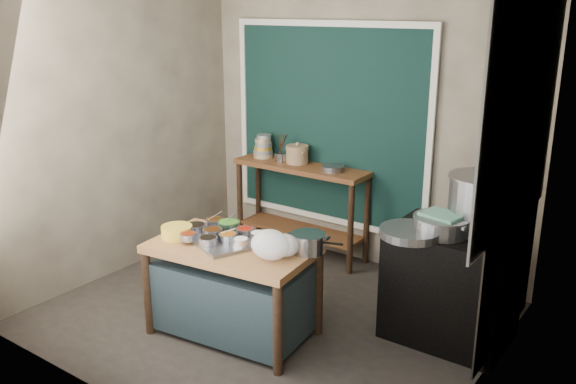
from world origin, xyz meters
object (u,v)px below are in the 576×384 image
Objects in this scene: back_counter at (301,209)px; stock_pot at (482,203)px; utensil_cup at (282,157)px; condiment_tray at (222,238)px; steamer at (441,225)px; yellow_basin at (177,232)px; prep_table at (233,290)px; saucepan at (308,243)px; ceramic_crock at (297,155)px; stove_block at (451,287)px.

stock_pot is (2.04, -0.59, 0.62)m from back_counter.
utensil_cup reaches higher than back_counter.
steamer is at bearing 28.39° from condiment_tray.
yellow_basin reaches higher than condiment_tray.
back_counter is 2.70× the size of stock_pot.
back_counter is 2.32× the size of condiment_tray.
prep_table is at bearing 15.23° from yellow_basin.
yellow_basin is 0.92× the size of saucepan.
prep_table is at bearing -176.89° from saucepan.
ceramic_crock is at bearing 152.42° from back_counter.
ceramic_crock is at bearing 163.47° from stock_pot.
stock_pot reaches higher than stove_block.
utensil_cup is at bearing 161.07° from stove_block.
stove_block is at bearing 27.44° from prep_table.
saucepan is (0.55, 0.23, 0.45)m from prep_table.
stock_pot reaches higher than utensil_cup.
prep_table is 8.51× the size of utensil_cup.
back_counter is at bearing -1.50° from utensil_cup.
utensil_cup is (-0.75, 1.68, 0.62)m from prep_table.
utensil_cup is at bearing 112.28° from saucepan.
yellow_basin is at bearing -150.05° from stove_block.
prep_table is 5.15× the size of ceramic_crock.
back_counter is at bearing 106.50° from saucepan.
condiment_tray is 1.16× the size of stock_pot.
saucepan is 1.81× the size of utensil_cup.
yellow_basin is 2.34m from stock_pot.
saucepan is 0.99m from steamer.
yellow_basin is 1.06m from saucepan.
utensil_cup is (-0.30, 1.80, 0.20)m from yellow_basin.
stove_block is 6.13× the size of utensil_cup.
stove_block is at bearing -21.02° from back_counter.
condiment_tray reaches higher than prep_table.
saucepan is (1.00, 0.35, 0.03)m from yellow_basin.
condiment_tray is 1.46× the size of steamer.
yellow_basin is at bearing -80.65° from utensil_cup.
stove_block is 0.54m from steamer.
back_counter is 1.70m from condiment_tray.
stock_pot is at bearing -16.53° from ceramic_crock.
ceramic_crock reaches higher than yellow_basin.
yellow_basin is 1.01× the size of ceramic_crock.
saucepan is 1.09× the size of ceramic_crock.
prep_table is at bearing -14.50° from condiment_tray.
steamer is (-0.07, -0.12, 0.52)m from stove_block.
ceramic_crock is at bearing 155.02° from steamer.
ceramic_crock is 2.10m from steamer.
stove_block is 1.18m from saucepan.
condiment_tray is 0.36m from yellow_basin.
back_counter is at bearing 158.98° from stove_block.
utensil_cup is 0.18m from ceramic_crock.
prep_table is 0.74m from saucepan.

